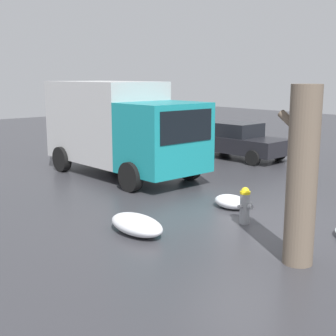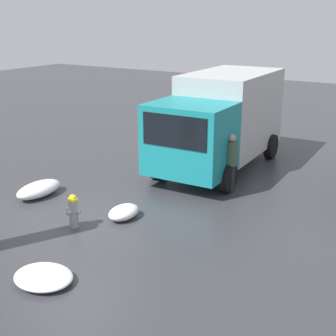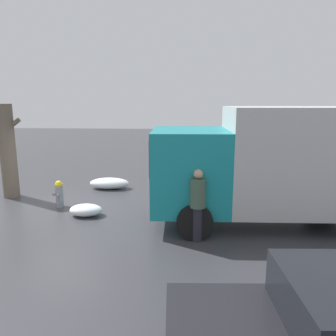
% 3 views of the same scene
% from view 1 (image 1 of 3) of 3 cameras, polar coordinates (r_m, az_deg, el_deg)
% --- Properties ---
extents(ground_plane, '(60.00, 60.00, 0.00)m').
position_cam_1_polar(ground_plane, '(11.16, 9.27, -6.69)').
color(ground_plane, '#38383D').
extents(fire_hydrant, '(0.34, 0.43, 0.87)m').
position_cam_1_polar(fire_hydrant, '(11.03, 9.36, -4.47)').
color(fire_hydrant, gray).
rests_on(fire_hydrant, ground_plane).
extents(tree_trunk, '(0.83, 0.55, 3.26)m').
position_cam_1_polar(tree_trunk, '(8.66, 16.01, -0.94)').
color(tree_trunk, '#6B5B4C').
rests_on(tree_trunk, ground_plane).
extents(delivery_truck, '(6.30, 2.88, 3.20)m').
position_cam_1_polar(delivery_truck, '(16.13, -5.86, 5.14)').
color(delivery_truck, teal).
rests_on(delivery_truck, ground_plane).
extents(pedestrian, '(0.39, 0.39, 1.78)m').
position_cam_1_polar(pedestrian, '(15.47, 2.65, 2.16)').
color(pedestrian, '#23232D').
rests_on(pedestrian, ground_plane).
extents(parked_car, '(4.30, 2.14, 1.48)m').
position_cam_1_polar(parked_car, '(19.71, 8.39, 3.37)').
color(parked_car, black).
rests_on(parked_car, ground_plane).
extents(snow_pile_curbside, '(1.54, 0.79, 0.42)m').
position_cam_1_polar(snow_pile_curbside, '(10.29, -3.86, -6.90)').
color(snow_pile_curbside, white).
rests_on(snow_pile_curbside, ground_plane).
extents(snow_pile_by_tree, '(0.98, 0.67, 0.34)m').
position_cam_1_polar(snow_pile_by_tree, '(12.32, 7.69, -4.09)').
color(snow_pile_by_tree, white).
rests_on(snow_pile_by_tree, ground_plane).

